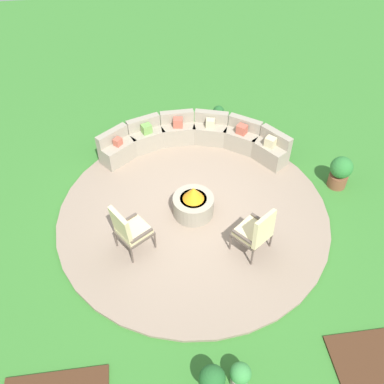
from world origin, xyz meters
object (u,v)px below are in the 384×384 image
(fire_pit, at_px, (193,203))
(potted_plant_2, at_px, (212,381))
(potted_plant_0, at_px, (340,171))
(lounge_chair_front_left, at_px, (129,229))
(lounge_chair_front_right, at_px, (256,231))
(potted_plant_3, at_px, (240,375))
(curved_stone_bench, at_px, (194,138))
(potted_plant_1, at_px, (218,114))

(fire_pit, height_order, potted_plant_2, fire_pit)
(potted_plant_0, xyz_separation_m, potted_plant_2, (-3.41, -3.89, -0.05))
(lounge_chair_front_left, bearing_deg, lounge_chair_front_right, 48.03)
(lounge_chair_front_left, xyz_separation_m, potted_plant_0, (4.46, 1.20, -0.23))
(fire_pit, xyz_separation_m, potted_plant_2, (-0.21, -3.45, 0.03))
(potted_plant_0, distance_m, potted_plant_2, 5.17)
(potted_plant_0, bearing_deg, potted_plant_2, -131.23)
(potted_plant_2, relative_size, potted_plant_3, 1.21)
(curved_stone_bench, xyz_separation_m, potted_plant_3, (-0.09, -5.42, -0.08))
(potted_plant_0, height_order, potted_plant_3, potted_plant_0)
(curved_stone_bench, relative_size, lounge_chair_front_left, 3.73)
(potted_plant_2, bearing_deg, lounge_chair_front_left, 111.32)
(fire_pit, distance_m, potted_plant_2, 3.46)
(fire_pit, distance_m, lounge_chair_front_right, 1.49)
(potted_plant_1, relative_size, potted_plant_2, 0.78)
(curved_stone_bench, relative_size, potted_plant_2, 6.71)
(potted_plant_1, distance_m, potted_plant_2, 6.60)
(potted_plant_2, bearing_deg, potted_plant_1, 79.00)
(potted_plant_2, height_order, potted_plant_3, potted_plant_2)
(lounge_chair_front_left, bearing_deg, potted_plant_3, -4.85)
(potted_plant_0, bearing_deg, curved_stone_bench, 151.53)
(potted_plant_3, bearing_deg, curved_stone_bench, 89.05)
(fire_pit, bearing_deg, potted_plant_1, 70.85)
(potted_plant_0, bearing_deg, potted_plant_3, -127.87)
(lounge_chair_front_left, height_order, potted_plant_0, lounge_chair_front_left)
(lounge_chair_front_right, bearing_deg, potted_plant_2, -155.56)
(curved_stone_bench, bearing_deg, lounge_chair_front_right, -77.50)
(fire_pit, xyz_separation_m, potted_plant_1, (1.05, 3.03, -0.07))
(potted_plant_2, bearing_deg, curved_stone_bench, 84.69)
(curved_stone_bench, relative_size, potted_plant_3, 8.12)
(lounge_chair_front_left, distance_m, potted_plant_2, 2.91)
(lounge_chair_front_left, relative_size, potted_plant_0, 1.52)
(lounge_chair_front_right, xyz_separation_m, potted_plant_3, (-0.77, -2.33, -0.32))
(potted_plant_1, bearing_deg, lounge_chair_front_left, -121.39)
(fire_pit, height_order, lounge_chair_front_right, lounge_chair_front_right)
(lounge_chair_front_left, xyz_separation_m, potted_plant_3, (1.47, -2.65, -0.35))
(lounge_chair_front_left, relative_size, potted_plant_1, 2.29)
(fire_pit, bearing_deg, potted_plant_0, 7.75)
(lounge_chair_front_left, distance_m, potted_plant_1, 4.45)
(fire_pit, relative_size, lounge_chair_front_right, 0.78)
(potted_plant_3, bearing_deg, lounge_chair_front_right, 71.61)
(fire_pit, relative_size, potted_plant_2, 1.29)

